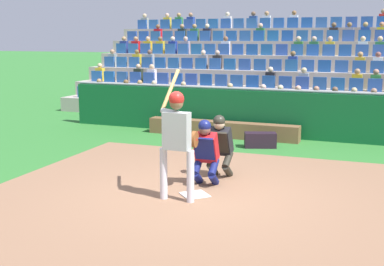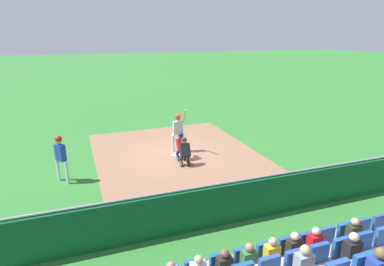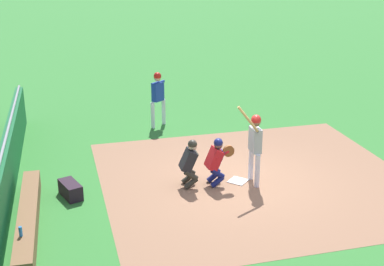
{
  "view_description": "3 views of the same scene",
  "coord_description": "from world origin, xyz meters",
  "px_view_note": "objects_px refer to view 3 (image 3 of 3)",
  "views": [
    {
      "loc": [
        -3.12,
        7.91,
        2.74
      ],
      "look_at": [
        0.26,
        -0.52,
        1.02
      ],
      "focal_mm": 46.8,
      "sensor_mm": 36.0,
      "label": 1
    },
    {
      "loc": [
        -3.88,
        -13.32,
        5.5
      ],
      "look_at": [
        0.43,
        -0.98,
        1.33
      ],
      "focal_mm": 29.41,
      "sensor_mm": 36.0,
      "label": 2
    },
    {
      "loc": [
        12.44,
        -4.17,
        6.07
      ],
      "look_at": [
        -0.26,
        -1.19,
        1.37
      ],
      "focal_mm": 50.73,
      "sensor_mm": 36.0,
      "label": 3
    }
  ],
  "objects_px": {
    "home_plate_marker": "(238,181)",
    "on_deck_batter": "(158,93)",
    "dugout_bench": "(28,219)",
    "water_bottle_on_bench": "(21,231)",
    "home_plate_umpire": "(190,161)",
    "equipment_duffel_bag": "(70,190)",
    "catcher_crouching": "(216,159)",
    "batter_at_plate": "(255,141)"
  },
  "relations": [
    {
      "from": "dugout_bench",
      "to": "on_deck_batter",
      "type": "distance_m",
      "value": 7.43
    },
    {
      "from": "dugout_bench",
      "to": "water_bottle_on_bench",
      "type": "relative_size",
      "value": 20.94
    },
    {
      "from": "batter_at_plate",
      "to": "catcher_crouching",
      "type": "relative_size",
      "value": 1.72
    },
    {
      "from": "water_bottle_on_bench",
      "to": "on_deck_batter",
      "type": "xyz_separation_m",
      "value": [
        -7.32,
        4.06,
        0.61
      ]
    },
    {
      "from": "dugout_bench",
      "to": "water_bottle_on_bench",
      "type": "bearing_deg",
      "value": -3.22
    },
    {
      "from": "home_plate_umpire",
      "to": "water_bottle_on_bench",
      "type": "height_order",
      "value": "home_plate_umpire"
    },
    {
      "from": "home_plate_marker",
      "to": "on_deck_batter",
      "type": "height_order",
      "value": "on_deck_batter"
    },
    {
      "from": "catcher_crouching",
      "to": "equipment_duffel_bag",
      "type": "relative_size",
      "value": 1.63
    },
    {
      "from": "equipment_duffel_bag",
      "to": "water_bottle_on_bench",
      "type": "bearing_deg",
      "value": -42.25
    },
    {
      "from": "home_plate_umpire",
      "to": "dugout_bench",
      "type": "xyz_separation_m",
      "value": [
        1.28,
        -3.97,
        -0.48
      ]
    },
    {
      "from": "home_plate_marker",
      "to": "catcher_crouching",
      "type": "xyz_separation_m",
      "value": [
        0.05,
        -0.62,
        0.7
      ]
    },
    {
      "from": "batter_at_plate",
      "to": "equipment_duffel_bag",
      "type": "xyz_separation_m",
      "value": [
        -0.28,
        -4.69,
        -0.99
      ]
    },
    {
      "from": "home_plate_marker",
      "to": "water_bottle_on_bench",
      "type": "distance_m",
      "value": 5.87
    },
    {
      "from": "equipment_duffel_bag",
      "to": "on_deck_batter",
      "type": "bearing_deg",
      "value": 127.63
    },
    {
      "from": "home_plate_marker",
      "to": "equipment_duffel_bag",
      "type": "xyz_separation_m",
      "value": [
        -0.09,
        -4.33,
        0.18
      ]
    },
    {
      "from": "home_plate_marker",
      "to": "dugout_bench",
      "type": "bearing_deg",
      "value": -76.55
    },
    {
      "from": "dugout_bench",
      "to": "equipment_duffel_bag",
      "type": "height_order",
      "value": "dugout_bench"
    },
    {
      "from": "home_plate_umpire",
      "to": "equipment_duffel_bag",
      "type": "relative_size",
      "value": 1.62
    },
    {
      "from": "dugout_bench",
      "to": "on_deck_batter",
      "type": "relative_size",
      "value": 2.32
    },
    {
      "from": "home_plate_marker",
      "to": "home_plate_umpire",
      "type": "distance_m",
      "value": 1.47
    },
    {
      "from": "batter_at_plate",
      "to": "catcher_crouching",
      "type": "xyz_separation_m",
      "value": [
        -0.15,
        -0.97,
        -0.47
      ]
    },
    {
      "from": "water_bottle_on_bench",
      "to": "equipment_duffel_bag",
      "type": "distance_m",
      "value": 2.69
    },
    {
      "from": "home_plate_marker",
      "to": "home_plate_umpire",
      "type": "bearing_deg",
      "value": -91.0
    },
    {
      "from": "on_deck_batter",
      "to": "home_plate_marker",
      "type": "bearing_deg",
      "value": 14.51
    },
    {
      "from": "home_plate_umpire",
      "to": "on_deck_batter",
      "type": "relative_size",
      "value": 0.69
    },
    {
      "from": "equipment_duffel_bag",
      "to": "catcher_crouching",
      "type": "bearing_deg",
      "value": 67.84
    },
    {
      "from": "water_bottle_on_bench",
      "to": "dugout_bench",
      "type": "bearing_deg",
      "value": 176.78
    },
    {
      "from": "batter_at_plate",
      "to": "equipment_duffel_bag",
      "type": "distance_m",
      "value": 4.8
    },
    {
      "from": "home_plate_umpire",
      "to": "batter_at_plate",
      "type": "bearing_deg",
      "value": 82.5
    },
    {
      "from": "home_plate_marker",
      "to": "equipment_duffel_bag",
      "type": "bearing_deg",
      "value": -91.15
    },
    {
      "from": "water_bottle_on_bench",
      "to": "equipment_duffel_bag",
      "type": "height_order",
      "value": "water_bottle_on_bench"
    },
    {
      "from": "catcher_crouching",
      "to": "equipment_duffel_bag",
      "type": "bearing_deg",
      "value": -92.03
    },
    {
      "from": "home_plate_umpire",
      "to": "water_bottle_on_bench",
      "type": "relative_size",
      "value": 6.18
    },
    {
      "from": "equipment_duffel_bag",
      "to": "on_deck_batter",
      "type": "relative_size",
      "value": 0.42
    },
    {
      "from": "home_plate_umpire",
      "to": "on_deck_batter",
      "type": "bearing_deg",
      "value": 179.67
    },
    {
      "from": "batter_at_plate",
      "to": "home_plate_umpire",
      "type": "height_order",
      "value": "batter_at_plate"
    },
    {
      "from": "home_plate_umpire",
      "to": "home_plate_marker",
      "type": "bearing_deg",
      "value": 89.0
    },
    {
      "from": "home_plate_umpire",
      "to": "water_bottle_on_bench",
      "type": "distance_m",
      "value": 4.7
    },
    {
      "from": "catcher_crouching",
      "to": "dugout_bench",
      "type": "distance_m",
      "value": 4.84
    },
    {
      "from": "home_plate_marker",
      "to": "on_deck_batter",
      "type": "bearing_deg",
      "value": -165.49
    },
    {
      "from": "home_plate_umpire",
      "to": "dugout_bench",
      "type": "height_order",
      "value": "home_plate_umpire"
    },
    {
      "from": "on_deck_batter",
      "to": "water_bottle_on_bench",
      "type": "bearing_deg",
      "value": -29.02
    }
  ]
}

